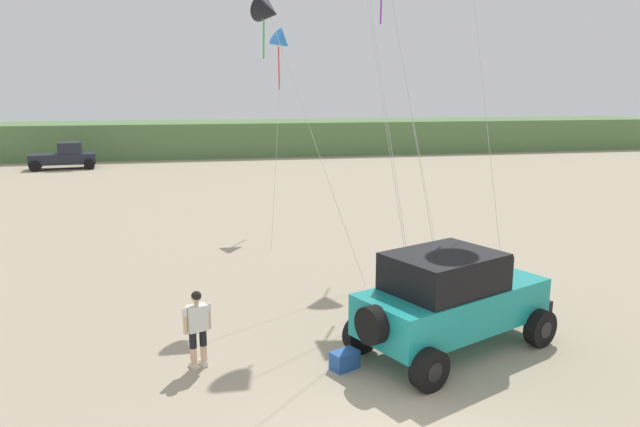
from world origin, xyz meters
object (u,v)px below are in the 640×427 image
(cooler_box, at_px, (345,360))
(kite_purple_stunt, at_px, (282,42))
(jeep, at_px, (451,298))
(person_watching, at_px, (197,325))
(kite_green_box, at_px, (269,12))
(distant_pickup, at_px, (65,156))

(cooler_box, bearing_deg, kite_purple_stunt, 61.06)
(jeep, bearing_deg, person_watching, 177.19)
(jeep, relative_size, kite_purple_stunt, 0.60)
(kite_purple_stunt, bearing_deg, jeep, -83.85)
(kite_green_box, bearing_deg, kite_purple_stunt, 79.22)
(kite_green_box, relative_size, kite_purple_stunt, 1.00)
(distant_pickup, bearing_deg, jeep, -66.90)
(person_watching, relative_size, distant_pickup, 0.35)
(distant_pickup, distance_m, kite_purple_stunt, 25.68)
(kite_green_box, xyz_separation_m, kite_purple_stunt, (1.59, 8.37, -0.11))
(person_watching, distance_m, kite_purple_stunt, 16.22)
(person_watching, bearing_deg, distant_pickup, 105.32)
(person_watching, xyz_separation_m, cooler_box, (2.95, -0.68, -0.75))
(cooler_box, distance_m, kite_green_box, 10.07)
(jeep, height_order, cooler_box, jeep)
(person_watching, xyz_separation_m, kite_purple_stunt, (3.89, 14.20, 6.80))
(distant_pickup, bearing_deg, kite_green_box, -67.82)
(kite_green_box, distance_m, kite_purple_stunt, 8.52)
(jeep, height_order, kite_purple_stunt, kite_purple_stunt)
(person_watching, bearing_deg, kite_purple_stunt, 74.66)
(cooler_box, relative_size, distant_pickup, 0.12)
(distant_pickup, bearing_deg, cooler_box, -70.64)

